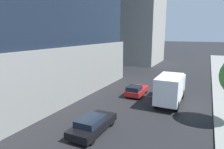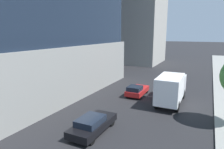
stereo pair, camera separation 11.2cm
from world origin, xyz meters
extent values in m
cube|color=gray|center=(-16.62, 21.58, 3.11)|extent=(17.89, 26.71, 6.22)
cube|color=#9E9B93|center=(-12.74, 54.21, 14.66)|extent=(13.67, 13.78, 29.31)
cube|color=red|center=(-2.28, 26.58, 0.56)|extent=(1.86, 4.09, 0.57)
cube|color=#19212D|center=(-2.28, 25.56, 1.11)|extent=(1.56, 1.76, 0.54)
cylinder|color=black|center=(-3.10, 27.97, 0.32)|extent=(0.22, 0.65, 0.65)
cylinder|color=black|center=(-1.47, 27.97, 0.32)|extent=(0.22, 0.65, 0.65)
cylinder|color=black|center=(-3.10, 25.19, 0.32)|extent=(0.22, 0.65, 0.65)
cylinder|color=black|center=(-1.47, 25.19, 0.32)|extent=(0.22, 0.65, 0.65)
cube|color=black|center=(-2.28, 16.02, 0.57)|extent=(1.93, 4.69, 0.57)
cube|color=#19212D|center=(-2.28, 15.65, 1.10)|extent=(1.62, 2.27, 0.49)
cylinder|color=black|center=(-3.13, 17.61, 0.34)|extent=(0.22, 0.67, 0.67)
cylinder|color=black|center=(-1.44, 17.61, 0.34)|extent=(0.22, 0.67, 0.67)
cylinder|color=black|center=(-3.13, 14.42, 0.34)|extent=(0.22, 0.67, 0.67)
cylinder|color=black|center=(-1.44, 14.42, 0.34)|extent=(0.22, 0.67, 0.67)
cube|color=silver|center=(2.01, 27.78, 1.70)|extent=(2.32, 1.89, 2.12)
cube|color=white|center=(2.01, 24.34, 1.96)|extent=(2.32, 4.70, 2.64)
cylinder|color=black|center=(0.99, 27.78, 0.54)|extent=(0.30, 1.08, 1.08)
cylinder|color=black|center=(3.03, 27.78, 0.54)|extent=(0.30, 1.08, 1.08)
cylinder|color=black|center=(0.99, 23.16, 0.54)|extent=(0.30, 1.08, 1.08)
cylinder|color=black|center=(3.03, 23.16, 0.54)|extent=(0.30, 1.08, 1.08)
camera|label=1|loc=(5.29, 3.73, 7.65)|focal=31.74mm
camera|label=2|loc=(5.39, 3.78, 7.65)|focal=31.74mm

